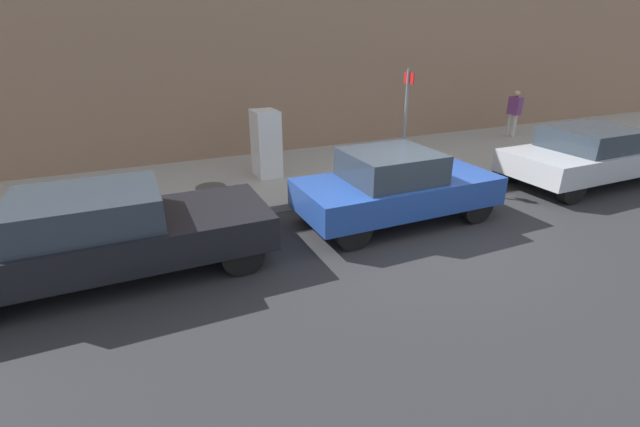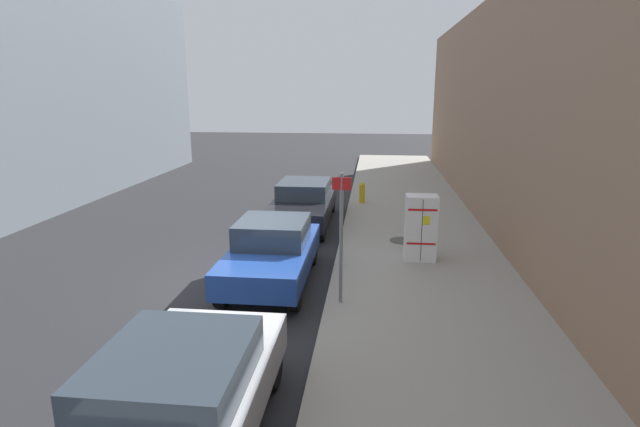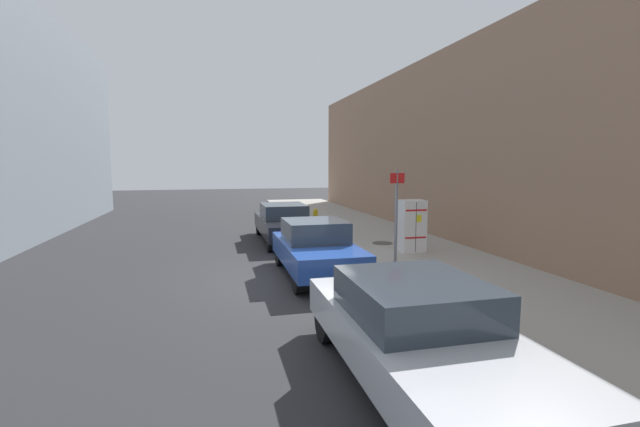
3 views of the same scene
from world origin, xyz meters
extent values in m
plane|color=#28282B|center=(0.00, 0.00, 0.00)|extent=(80.00, 80.00, 0.00)
cube|color=#9E998E|center=(-4.07, 0.00, 0.08)|extent=(4.30, 44.00, 0.16)
cube|color=#937056|center=(-7.39, 0.00, 3.53)|extent=(2.35, 39.60, 7.06)
cube|color=white|center=(-4.02, -1.61, 0.97)|extent=(0.77, 0.59, 1.63)
cube|color=black|center=(-4.02, -1.31, 0.97)|extent=(0.01, 0.01, 1.55)
cube|color=yellow|center=(-4.11, -1.31, 1.24)|extent=(0.16, 0.01, 0.22)
cube|color=red|center=(-4.02, -1.31, 1.50)|extent=(0.70, 0.01, 0.05)
cube|color=red|center=(-4.02, -1.31, 0.65)|extent=(0.70, 0.01, 0.05)
cylinder|color=#47443F|center=(-3.67, -3.12, 0.17)|extent=(0.70, 0.70, 0.02)
cylinder|color=slate|center=(-2.22, 1.21, 1.47)|extent=(0.07, 0.07, 2.61)
cube|color=red|center=(-2.22, 1.23, 2.57)|extent=(0.36, 0.02, 0.24)
cylinder|color=gold|center=(-2.41, -7.91, 0.48)|extent=(0.22, 0.22, 0.64)
sphere|color=gold|center=(-2.41, -7.91, 0.82)|extent=(0.20, 0.20, 0.20)
cube|color=black|center=(-0.57, -5.17, 0.62)|extent=(1.80, 4.77, 0.55)
cube|color=#2D3842|center=(-0.57, -5.41, 1.14)|extent=(1.59, 2.00, 0.50)
cylinder|color=black|center=(-1.34, -3.38, 0.34)|extent=(0.22, 0.68, 0.68)
cylinder|color=black|center=(0.20, -3.38, 0.34)|extent=(0.22, 0.68, 0.68)
cylinder|color=black|center=(-1.34, -6.97, 0.34)|extent=(0.22, 0.68, 0.68)
cylinder|color=black|center=(0.20, -6.97, 0.34)|extent=(0.22, 0.68, 0.68)
cube|color=#23479E|center=(-0.57, -0.03, 0.62)|extent=(1.75, 3.96, 0.55)
cube|color=#2D3842|center=(-0.57, -0.23, 1.17)|extent=(1.54, 1.66, 0.55)
cylinder|color=black|center=(-1.32, 1.36, 0.34)|extent=(0.22, 0.68, 0.68)
cylinder|color=black|center=(0.18, 1.36, 0.34)|extent=(0.22, 0.68, 0.68)
cylinder|color=black|center=(-1.32, -1.42, 0.34)|extent=(0.22, 0.68, 0.68)
cylinder|color=black|center=(0.18, -1.42, 0.34)|extent=(0.22, 0.68, 0.68)
cube|color=silver|center=(-0.57, 5.77, 0.63)|extent=(1.90, 4.70, 0.55)
cube|color=#2D3842|center=(-0.57, 5.53, 1.15)|extent=(1.67, 1.98, 0.50)
cylinder|color=black|center=(-1.39, 4.02, 0.35)|extent=(0.22, 0.70, 0.70)
cylinder|color=black|center=(0.25, 4.02, 0.35)|extent=(0.22, 0.70, 0.70)
camera|label=1|loc=(6.04, -4.70, 3.48)|focal=24.00mm
camera|label=2|loc=(-2.81, 10.50, 4.31)|focal=28.00mm
camera|label=3|loc=(1.97, 10.56, 2.91)|focal=24.00mm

